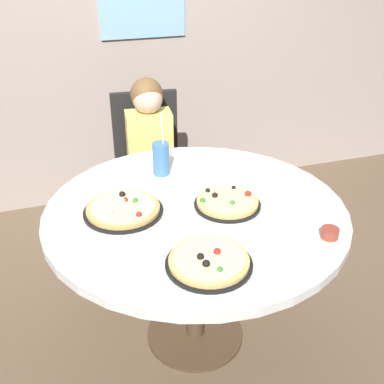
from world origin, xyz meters
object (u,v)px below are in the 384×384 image
(pizza_pepperoni, at_px, (209,262))
(dining_table, at_px, (196,225))
(diner_child, at_px, (153,182))
(chair_wooden, at_px, (148,162))
(pizza_veggie, at_px, (123,209))
(pizza_cheese, at_px, (227,202))
(sauce_bowl, at_px, (330,233))
(soda_cup, at_px, (161,159))

(pizza_pepperoni, bearing_deg, dining_table, 78.50)
(dining_table, bearing_deg, diner_child, 90.56)
(chair_wooden, distance_m, diner_child, 0.19)
(pizza_veggie, distance_m, pizza_cheese, 0.44)
(dining_table, distance_m, sauce_bowl, 0.57)
(pizza_veggie, bearing_deg, soda_cup, 51.05)
(pizza_cheese, relative_size, sauce_bowl, 4.12)
(chair_wooden, height_order, pizza_veggie, chair_wooden)
(pizza_pepperoni, bearing_deg, diner_child, 86.48)
(dining_table, distance_m, diner_child, 0.80)
(chair_wooden, height_order, pizza_pepperoni, chair_wooden)
(dining_table, distance_m, pizza_pepperoni, 0.42)
(sauce_bowl, bearing_deg, diner_child, 110.41)
(pizza_pepperoni, bearing_deg, soda_cup, 88.27)
(pizza_pepperoni, xyz_separation_m, soda_cup, (0.02, 0.75, 0.06))
(diner_child, height_order, sauce_bowl, diner_child)
(soda_cup, bearing_deg, pizza_cheese, -63.56)
(dining_table, relative_size, chair_wooden, 1.36)
(diner_child, height_order, pizza_cheese, diner_child)
(dining_table, xyz_separation_m, soda_cup, (-0.06, 0.36, 0.17))
(diner_child, xyz_separation_m, pizza_cheese, (0.14, -0.81, 0.28))
(chair_wooden, distance_m, pizza_cheese, 1.03)
(soda_cup, bearing_deg, sauce_bowl, -56.67)
(chair_wooden, relative_size, soda_cup, 3.09)
(diner_child, height_order, pizza_veggie, diner_child)
(chair_wooden, height_order, sauce_bowl, chair_wooden)
(pizza_cheese, xyz_separation_m, pizza_pepperoni, (-0.21, -0.37, -0.00))
(chair_wooden, height_order, pizza_cheese, chair_wooden)
(chair_wooden, height_order, diner_child, diner_child)
(dining_table, xyz_separation_m, pizza_veggie, (-0.30, 0.06, 0.11))
(dining_table, relative_size, diner_child, 1.20)
(dining_table, bearing_deg, soda_cup, 99.11)
(diner_child, relative_size, soda_cup, 3.52)
(chair_wooden, bearing_deg, dining_table, -90.55)
(dining_table, xyz_separation_m, diner_child, (-0.01, 0.78, -0.18))
(sauce_bowl, bearing_deg, pizza_cheese, 129.94)
(diner_child, distance_m, pizza_veggie, 0.84)
(pizza_pepperoni, xyz_separation_m, sauce_bowl, (0.50, 0.02, 0.00))
(diner_child, xyz_separation_m, pizza_pepperoni, (-0.07, -1.18, 0.28))
(chair_wooden, distance_m, soda_cup, 0.68)
(soda_cup, bearing_deg, dining_table, -80.89)
(soda_cup, relative_size, sauce_bowl, 4.40)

